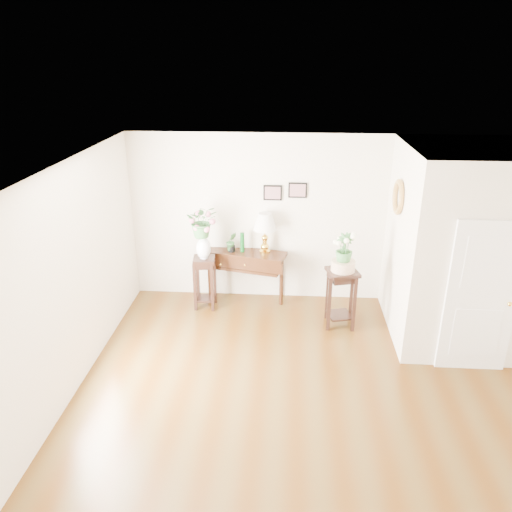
# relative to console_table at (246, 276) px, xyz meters

# --- Properties ---
(floor) EXTENTS (6.00, 5.50, 0.02)m
(floor) POSITION_rel_console_table_xyz_m (1.08, -2.57, -0.44)
(floor) COLOR #4D3615
(floor) RESTS_ON ground
(ceiling) EXTENTS (6.00, 5.50, 0.02)m
(ceiling) POSITION_rel_console_table_xyz_m (1.08, -2.57, 2.36)
(ceiling) COLOR white
(ceiling) RESTS_ON ground
(wall_back) EXTENTS (6.00, 0.02, 2.80)m
(wall_back) POSITION_rel_console_table_xyz_m (1.08, 0.18, 0.96)
(wall_back) COLOR silver
(wall_back) RESTS_ON ground
(wall_front) EXTENTS (6.00, 0.02, 2.80)m
(wall_front) POSITION_rel_console_table_xyz_m (1.08, -5.32, 0.96)
(wall_front) COLOR silver
(wall_front) RESTS_ON ground
(wall_left) EXTENTS (0.02, 5.50, 2.80)m
(wall_left) POSITION_rel_console_table_xyz_m (-1.92, -2.57, 0.96)
(wall_left) COLOR silver
(wall_left) RESTS_ON ground
(partition) EXTENTS (1.80, 1.95, 2.80)m
(partition) POSITION_rel_console_table_xyz_m (3.18, -0.79, 0.96)
(partition) COLOR silver
(partition) RESTS_ON floor
(door) EXTENTS (0.90, 0.05, 2.10)m
(door) POSITION_rel_console_table_xyz_m (3.18, -1.79, 0.61)
(door) COLOR white
(door) RESTS_ON floor
(art_print_left) EXTENTS (0.30, 0.02, 0.25)m
(art_print_left) POSITION_rel_console_table_xyz_m (0.43, 0.16, 1.41)
(art_print_left) COLOR black
(art_print_left) RESTS_ON wall_back
(art_print_right) EXTENTS (0.30, 0.02, 0.25)m
(art_print_right) POSITION_rel_console_table_xyz_m (0.83, 0.16, 1.46)
(art_print_right) COLOR black
(art_print_right) RESTS_ON wall_back
(wall_ornament) EXTENTS (0.07, 0.51, 0.51)m
(wall_ornament) POSITION_rel_console_table_xyz_m (2.24, -0.67, 1.61)
(wall_ornament) COLOR tan
(wall_ornament) RESTS_ON partition
(console_table) EXTENTS (1.38, 0.74, 0.88)m
(console_table) POSITION_rel_console_table_xyz_m (0.00, 0.00, 0.00)
(console_table) COLOR #3E1C0E
(console_table) RESTS_ON floor
(table_lamp) EXTENTS (0.48, 0.48, 0.68)m
(table_lamp) POSITION_rel_console_table_xyz_m (0.31, 0.00, 0.79)
(table_lamp) COLOR gold
(table_lamp) RESTS_ON console_table
(green_vase) EXTENTS (0.08, 0.08, 0.33)m
(green_vase) POSITION_rel_console_table_xyz_m (-0.06, 0.00, 0.61)
(green_vase) COLOR #0A4615
(green_vase) RESTS_ON console_table
(potted_plant) EXTENTS (0.21, 0.19, 0.32)m
(potted_plant) POSITION_rel_console_table_xyz_m (-0.24, 0.00, 0.60)
(potted_plant) COLOR #3C783B
(potted_plant) RESTS_ON console_table
(plant_stand_a) EXTENTS (0.37, 0.37, 0.88)m
(plant_stand_a) POSITION_rel_console_table_xyz_m (-0.65, -0.32, 0.00)
(plant_stand_a) COLOR black
(plant_stand_a) RESTS_ON floor
(porcelain_vase) EXTENTS (0.26, 0.26, 0.41)m
(porcelain_vase) POSITION_rel_console_table_xyz_m (-0.65, -0.32, 0.67)
(porcelain_vase) COLOR white
(porcelain_vase) RESTS_ON plant_stand_a
(lily_arrangement) EXTENTS (0.55, 0.50, 0.53)m
(lily_arrangement) POSITION_rel_console_table_xyz_m (-0.65, -0.32, 1.11)
(lily_arrangement) COLOR #3C783B
(lily_arrangement) RESTS_ON porcelain_vase
(plant_stand_b) EXTENTS (0.53, 0.53, 0.92)m
(plant_stand_b) POSITION_rel_console_table_xyz_m (1.52, -0.75, 0.02)
(plant_stand_b) COLOR black
(plant_stand_b) RESTS_ON floor
(ceramic_bowl) EXTENTS (0.41, 0.41, 0.16)m
(ceramic_bowl) POSITION_rel_console_table_xyz_m (1.52, -0.75, 0.56)
(ceramic_bowl) COLOR beige
(ceramic_bowl) RESTS_ON plant_stand_b
(narcissus) EXTENTS (0.34, 0.34, 0.46)m
(narcissus) POSITION_rel_console_table_xyz_m (1.52, -0.75, 0.83)
(narcissus) COLOR #3C783B
(narcissus) RESTS_ON ceramic_bowl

